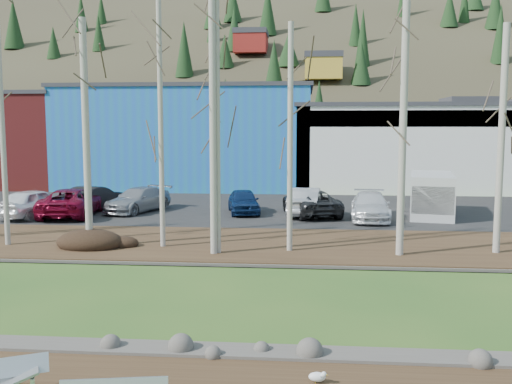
# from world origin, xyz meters

# --- Properties ---
(dirt_strip) EXTENTS (80.00, 1.80, 0.03)m
(dirt_strip) POSITION_xyz_m (0.00, 2.10, 0.01)
(dirt_strip) COLOR #382616
(dirt_strip) RESTS_ON ground
(near_bank_rocks) EXTENTS (80.00, 0.80, 0.50)m
(near_bank_rocks) POSITION_xyz_m (0.00, 3.10, 0.00)
(near_bank_rocks) COLOR #47423D
(near_bank_rocks) RESTS_ON ground
(river) EXTENTS (80.00, 8.00, 0.90)m
(river) POSITION_xyz_m (0.00, 7.20, 0.00)
(river) COLOR black
(river) RESTS_ON ground
(far_bank_rocks) EXTENTS (80.00, 0.80, 0.46)m
(far_bank_rocks) POSITION_xyz_m (0.00, 11.30, 0.00)
(far_bank_rocks) COLOR #47423D
(far_bank_rocks) RESTS_ON ground
(far_bank) EXTENTS (80.00, 7.00, 0.15)m
(far_bank) POSITION_xyz_m (0.00, 14.50, 0.07)
(far_bank) COLOR #382616
(far_bank) RESTS_ON ground
(parking_lot) EXTENTS (80.00, 14.00, 0.14)m
(parking_lot) POSITION_xyz_m (0.00, 25.00, 0.07)
(parking_lot) COLOR black
(parking_lot) RESTS_ON ground
(building_blue) EXTENTS (20.40, 12.24, 8.30)m
(building_blue) POSITION_xyz_m (-6.00, 39.00, 4.16)
(building_blue) COLOR #1E6FAD
(building_blue) RESTS_ON ground
(building_white) EXTENTS (18.36, 12.24, 6.80)m
(building_white) POSITION_xyz_m (12.00, 38.98, 3.41)
(building_white) COLOR silver
(building_white) RESTS_ON ground
(hillside) EXTENTS (160.00, 72.00, 35.00)m
(hillside) POSITION_xyz_m (0.00, 84.00, 17.50)
(hillside) COLOR #322B1F
(hillside) RESTS_ON ground
(seagull) EXTENTS (0.39, 0.21, 0.29)m
(seagull) POSITION_xyz_m (3.95, 1.72, 0.16)
(seagull) COLOR gold
(seagull) RESTS_ON ground
(dirt_mound) EXTENTS (2.72, 1.92, 0.53)m
(dirt_mound) POSITION_xyz_m (-5.05, 13.12, 0.42)
(dirt_mound) COLOR black
(dirt_mound) RESTS_ON far_bank
(birch_1) EXTENTS (0.21, 0.21, 11.35)m
(birch_1) POSITION_xyz_m (-8.64, 13.32, 5.82)
(birch_1) COLOR beige
(birch_1) RESTS_ON far_bank
(birch_2) EXTENTS (0.29, 0.29, 9.12)m
(birch_2) POSITION_xyz_m (-5.08, 13.19, 4.71)
(birch_2) COLOR beige
(birch_2) RESTS_ON far_bank
(birch_3) EXTENTS (0.20, 0.20, 9.82)m
(birch_3) POSITION_xyz_m (-2.12, 13.54, 5.06)
(birch_3) COLOR beige
(birch_3) RESTS_ON far_bank
(birch_4) EXTENTS (0.26, 0.26, 9.67)m
(birch_4) POSITION_xyz_m (0.17, 12.42, 4.98)
(birch_4) COLOR beige
(birch_4) RESTS_ON far_bank
(birch_5) EXTENTS (0.22, 0.22, 8.84)m
(birch_5) POSITION_xyz_m (3.07, 13.20, 4.57)
(birch_5) COLOR beige
(birch_5) RESTS_ON far_bank
(birch_6) EXTENTS (0.19, 0.19, 10.51)m
(birch_6) POSITION_xyz_m (0.33, 12.57, 5.40)
(birch_6) COLOR beige
(birch_6) RESTS_ON far_bank
(birch_7) EXTENTS (0.28, 0.28, 10.76)m
(birch_7) POSITION_xyz_m (7.29, 12.78, 5.53)
(birch_7) COLOR beige
(birch_7) RESTS_ON far_bank
(birch_8) EXTENTS (0.26, 0.26, 8.74)m
(birch_8) POSITION_xyz_m (11.12, 13.52, 4.52)
(birch_8) COLOR beige
(birch_8) RESTS_ON far_bank
(car_0) EXTENTS (2.92, 4.87, 1.55)m
(car_0) POSITION_xyz_m (-11.03, 20.50, 0.92)
(car_0) COLOR white
(car_0) RESTS_ON parking_lot
(car_1) EXTENTS (2.85, 4.68, 1.46)m
(car_1) POSITION_xyz_m (-8.60, 22.96, 0.87)
(car_1) COLOR black
(car_1) RESTS_ON parking_lot
(car_2) EXTENTS (3.11, 5.74, 1.53)m
(car_2) POSITION_xyz_m (-9.08, 20.98, 0.90)
(car_2) COLOR maroon
(car_2) RESTS_ON parking_lot
(car_3) EXTENTS (3.49, 5.14, 1.38)m
(car_3) POSITION_xyz_m (-5.95, 22.85, 0.83)
(car_3) COLOR gray
(car_3) RESTS_ON parking_lot
(car_4) EXTENTS (2.37, 4.23, 1.36)m
(car_4) POSITION_xyz_m (0.20, 22.80, 0.82)
(car_4) COLOR navy
(car_4) RESTS_ON parking_lot
(car_5) EXTENTS (2.04, 4.79, 1.54)m
(car_5) POSITION_xyz_m (3.70, 22.49, 0.91)
(car_5) COLOR silver
(car_5) RESTS_ON parking_lot
(car_6) EXTENTS (3.64, 5.54, 1.41)m
(car_6) POSITION_xyz_m (4.00, 22.37, 0.85)
(car_6) COLOR #292A2C
(car_6) RESTS_ON parking_lot
(car_7) EXTENTS (2.34, 5.00, 1.41)m
(car_7) POSITION_xyz_m (7.11, 21.24, 0.85)
(car_7) COLOR silver
(car_7) RESTS_ON parking_lot
(van_white) EXTENTS (3.13, 5.59, 2.31)m
(van_white) POSITION_xyz_m (10.58, 22.66, 1.29)
(van_white) COLOR white
(van_white) RESTS_ON parking_lot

